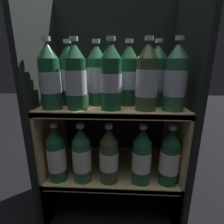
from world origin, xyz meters
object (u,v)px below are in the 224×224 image
Objects in this scene: bottle_upper_front_2 at (112,79)px; bottle_lower_front_0 at (56,155)px; bottle_lower_front_1 at (82,156)px; bottle_upper_front_4 at (176,79)px; bottle_upper_back_0 at (69,76)px; bottle_lower_front_2 at (109,157)px; bottle_upper_front_0 at (50,78)px; bottle_upper_front_1 at (76,79)px; bottle_upper_front_3 at (147,79)px; bottle_upper_back_1 at (97,77)px; bottle_lower_front_3 at (142,158)px; bottle_upper_back_2 at (128,77)px; bottle_upper_back_3 at (156,77)px; bottle_lower_front_4 at (169,158)px.

bottle_lower_front_0 is at bearing -180.00° from bottle_upper_front_2.
bottle_upper_front_4 is at bearing 0.00° from bottle_lower_front_1.
bottle_upper_back_0 is 0.36m from bottle_lower_front_2.
bottle_upper_front_0 is 1.00× the size of bottle_upper_front_4.
bottle_upper_back_0 is at bearing 58.27° from bottle_lower_front_0.
bottle_upper_front_1 is 1.00× the size of bottle_lower_front_2.
bottle_lower_front_2 is at bearing 180.00° from bottle_upper_front_3.
bottle_upper_back_1 is (-0.18, 0.08, -0.00)m from bottle_upper_front_3.
bottle_lower_front_3 is (0.29, -0.08, -0.31)m from bottle_upper_back_0.
bottle_lower_front_0 is (-0.28, -0.08, -0.31)m from bottle_upper_back_2.
bottle_lower_front_1 is at bearing -180.00° from bottle_lower_front_3.
bottle_upper_front_1 is 0.25m from bottle_upper_front_3.
bottle_upper_front_0 and bottle_upper_back_1 have the same top height.
bottle_upper_front_3 is 1.00× the size of bottle_upper_back_3.
bottle_upper_front_2 is at bearing -126.06° from bottle_upper_back_2.
bottle_upper_front_4 is at bearing -0.00° from bottle_upper_front_3.
bottle_upper_back_2 is at bearing 16.52° from bottle_upper_front_0.
bottle_upper_front_4 is 1.00× the size of bottle_upper_back_1.
bottle_upper_front_0 is 1.00× the size of bottle_upper_back_1.
bottle_upper_front_4 reaches higher than bottle_lower_front_2.
bottle_upper_front_2 is at bearing 0.00° from bottle_lower_front_2.
bottle_lower_front_0 is (-0.35, -0.00, -0.31)m from bottle_upper_front_3.
bottle_lower_front_1 is at bearing -180.00° from bottle_upper_front_2.
bottle_upper_front_0 and bottle_upper_back_2 have the same top height.
bottle_upper_front_0 is 1.00× the size of bottle_upper_back_3.
bottle_upper_back_2 is at bearing 126.06° from bottle_upper_front_3.
bottle_upper_front_2 is 1.00× the size of bottle_lower_front_4.
bottle_upper_front_1 is 0.32m from bottle_lower_front_0.
bottle_upper_back_2 is 0.36m from bottle_lower_front_4.
bottle_upper_back_2 is at bearing 124.66° from bottle_lower_front_3.
bottle_upper_front_2 is 1.00× the size of bottle_upper_front_3.
bottle_upper_front_0 is 0.31m from bottle_lower_front_0.
bottle_lower_front_4 is at bearing 0.00° from bottle_upper_front_0.
bottle_upper_front_3 is at bearing -24.29° from bottle_upper_back_1.
bottle_upper_front_2 is at bearing -52.79° from bottle_upper_back_1.
bottle_upper_back_0 is 0.11m from bottle_upper_back_1.
bottle_upper_back_1 is 0.37m from bottle_lower_front_3.
bottle_upper_front_2 and bottle_upper_back_2 have the same top height.
bottle_upper_back_2 reaches higher than bottle_lower_front_4.
bottle_lower_front_1 is at bearing -0.00° from bottle_upper_front_1.
bottle_lower_front_1 and bottle_lower_front_3 have the same top height.
bottle_lower_front_0 is at bearing 180.00° from bottle_upper_front_4.
bottle_upper_back_2 is 0.33m from bottle_lower_front_2.
bottle_upper_back_1 is (-0.06, 0.08, -0.00)m from bottle_upper_front_2.
bottle_upper_back_1 is 0.36m from bottle_lower_front_0.
bottle_upper_back_3 is (0.17, 0.08, -0.00)m from bottle_upper_front_2.
bottle_upper_front_2 is at bearing 180.00° from bottle_upper_front_4.
bottle_upper_front_3 is 1.00× the size of bottle_upper_front_4.
bottle_lower_front_4 is (0.23, 0.00, -0.31)m from bottle_upper_front_2.
bottle_upper_back_3 is at bearing 0.00° from bottle_upper_back_1.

